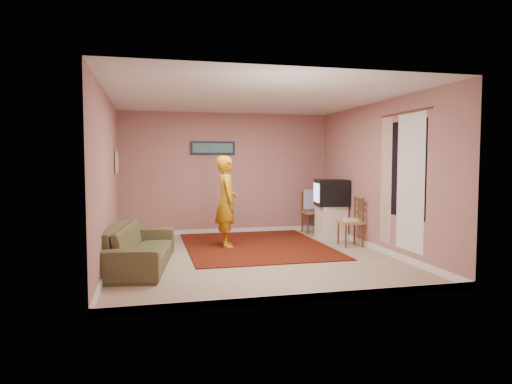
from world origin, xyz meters
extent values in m
plane|color=tan|center=(0.00, 0.00, 0.00)|extent=(5.00, 5.00, 0.00)
cube|color=#A86F6E|center=(0.00, 2.50, 1.30)|extent=(4.50, 0.02, 2.60)
cube|color=#A86F6E|center=(0.00, -2.50, 1.30)|extent=(4.50, 0.02, 2.60)
cube|color=#A86F6E|center=(-2.25, 0.00, 1.30)|extent=(0.02, 5.00, 2.60)
cube|color=#A86F6E|center=(2.25, 0.00, 1.30)|extent=(0.02, 5.00, 2.60)
cube|color=silver|center=(0.00, 0.00, 2.60)|extent=(4.50, 5.00, 0.02)
cube|color=white|center=(0.00, 2.49, 0.05)|extent=(4.50, 0.02, 0.10)
cube|color=white|center=(0.00, -2.49, 0.05)|extent=(4.50, 0.02, 0.10)
cube|color=white|center=(-2.24, 0.00, 0.05)|extent=(0.02, 5.00, 0.10)
cube|color=white|center=(2.24, 0.00, 0.05)|extent=(0.02, 5.00, 0.10)
cube|color=black|center=(2.24, -0.90, 1.45)|extent=(0.01, 1.10, 1.50)
cube|color=white|center=(2.23, -1.05, 1.25)|extent=(0.01, 0.75, 2.10)
cube|color=#F1E2CD|center=(2.21, -0.35, 1.25)|extent=(0.01, 0.35, 2.10)
cylinder|color=brown|center=(2.20, -0.90, 2.32)|extent=(0.02, 1.40, 0.02)
cube|color=#131535|center=(-0.30, 2.47, 1.85)|extent=(0.95, 0.03, 0.28)
cube|color=#2C507A|center=(-0.30, 2.45, 1.85)|extent=(0.86, 0.01, 0.20)
cube|color=#C4B287|center=(-2.22, 1.60, 1.55)|extent=(0.03, 0.38, 0.42)
cube|color=silver|center=(-2.20, 1.60, 1.55)|extent=(0.01, 0.30, 0.34)
cube|color=#330A05|center=(0.27, 0.90, 0.01)|extent=(2.56, 3.19, 0.02)
cube|color=white|center=(1.95, 1.34, 0.34)|extent=(0.53, 0.48, 0.67)
cube|color=black|center=(1.95, 1.34, 0.94)|extent=(0.67, 0.62, 0.53)
cube|color=#8CB2F2|center=(1.64, 1.38, 0.94)|extent=(0.08, 0.44, 0.37)
cube|color=tan|center=(1.87, 2.20, 0.44)|extent=(0.42, 0.40, 0.05)
cube|color=brown|center=(1.87, 2.20, 0.67)|extent=(0.41, 0.05, 0.47)
cube|color=#A1A1A5|center=(1.87, 2.20, 0.50)|extent=(0.41, 0.31, 0.07)
cube|color=#93B2F2|center=(1.87, 2.20, 0.73)|extent=(0.41, 0.05, 0.43)
cube|color=tan|center=(2.00, 0.54, 0.44)|extent=(0.39, 0.41, 0.05)
cube|color=brown|center=(2.00, 0.54, 0.67)|extent=(0.04, 0.41, 0.47)
cube|color=white|center=(2.00, 0.54, 0.49)|extent=(0.25, 0.18, 0.05)
imported|color=brown|center=(-1.80, -0.32, 0.31)|extent=(1.14, 2.26, 0.63)
imported|color=orange|center=(-0.27, 0.96, 0.84)|extent=(0.40, 0.61, 1.67)
camera|label=1|loc=(-1.64, -7.24, 1.59)|focal=32.00mm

